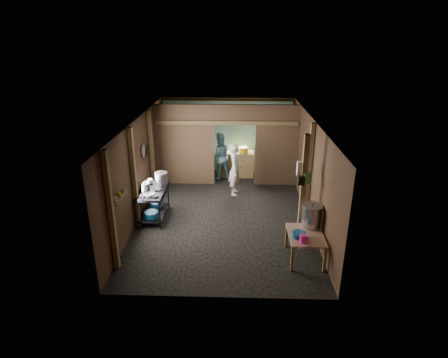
{
  "coord_description": "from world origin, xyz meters",
  "views": [
    {
      "loc": [
        0.31,
        -9.26,
        4.66
      ],
      "look_at": [
        0.0,
        -0.2,
        1.1
      ],
      "focal_mm": 30.1,
      "sensor_mm": 36.0,
      "label": 1
    }
  ],
  "objects_px": {
    "prep_table": "(305,246)",
    "pink_bucket": "(303,239)",
    "gas_range": "(153,204)",
    "yellow_tub": "(243,150)",
    "stock_pot": "(311,216)",
    "stove_pot_large": "(161,178)",
    "cook": "(235,169)"
  },
  "relations": [
    {
      "from": "yellow_tub",
      "to": "gas_range",
      "type": "bearing_deg",
      "value": -126.73
    },
    {
      "from": "gas_range",
      "to": "stock_pot",
      "type": "distance_m",
      "value": 4.16
    },
    {
      "from": "cook",
      "to": "stock_pot",
      "type": "bearing_deg",
      "value": -145.16
    },
    {
      "from": "stove_pot_large",
      "to": "stock_pot",
      "type": "bearing_deg",
      "value": -26.92
    },
    {
      "from": "stove_pot_large",
      "to": "prep_table",
      "type": "bearing_deg",
      "value": -32.64
    },
    {
      "from": "yellow_tub",
      "to": "cook",
      "type": "distance_m",
      "value": 1.59
    },
    {
      "from": "stove_pot_large",
      "to": "yellow_tub",
      "type": "relative_size",
      "value": 1.08
    },
    {
      "from": "gas_range",
      "to": "cook",
      "type": "bearing_deg",
      "value": 38.09
    },
    {
      "from": "gas_range",
      "to": "cook",
      "type": "height_order",
      "value": "cook"
    },
    {
      "from": "gas_range",
      "to": "yellow_tub",
      "type": "xyz_separation_m",
      "value": [
        2.43,
        3.26,
        0.53
      ]
    },
    {
      "from": "stove_pot_large",
      "to": "stock_pot",
      "type": "relative_size",
      "value": 0.65
    },
    {
      "from": "prep_table",
      "to": "pink_bucket",
      "type": "bearing_deg",
      "value": -109.86
    },
    {
      "from": "yellow_tub",
      "to": "cook",
      "type": "height_order",
      "value": "cook"
    },
    {
      "from": "stock_pot",
      "to": "yellow_tub",
      "type": "height_order",
      "value": "stock_pot"
    },
    {
      "from": "stock_pot",
      "to": "pink_bucket",
      "type": "xyz_separation_m",
      "value": [
        -0.29,
        -0.71,
        -0.16
      ]
    },
    {
      "from": "gas_range",
      "to": "stove_pot_large",
      "type": "distance_m",
      "value": 0.73
    },
    {
      "from": "cook",
      "to": "pink_bucket",
      "type": "bearing_deg",
      "value": -153.49
    },
    {
      "from": "yellow_tub",
      "to": "pink_bucket",
      "type": "bearing_deg",
      "value": -77.88
    },
    {
      "from": "stove_pot_large",
      "to": "stock_pot",
      "type": "xyz_separation_m",
      "value": [
        3.71,
        -1.88,
        -0.11
      ]
    },
    {
      "from": "gas_range",
      "to": "prep_table",
      "type": "relative_size",
      "value": 1.34
    },
    {
      "from": "cook",
      "to": "yellow_tub",
      "type": "bearing_deg",
      "value": -3.61
    },
    {
      "from": "prep_table",
      "to": "cook",
      "type": "bearing_deg",
      "value": 113.74
    },
    {
      "from": "stock_pot",
      "to": "stove_pot_large",
      "type": "bearing_deg",
      "value": 153.08
    },
    {
      "from": "gas_range",
      "to": "stock_pot",
      "type": "bearing_deg",
      "value": -20.39
    },
    {
      "from": "prep_table",
      "to": "stock_pot",
      "type": "relative_size",
      "value": 1.94
    },
    {
      "from": "prep_table",
      "to": "stove_pot_large",
      "type": "xyz_separation_m",
      "value": [
        -3.54,
        2.27,
        0.66
      ]
    },
    {
      "from": "stove_pot_large",
      "to": "pink_bucket",
      "type": "relative_size",
      "value": 2.09
    },
    {
      "from": "pink_bucket",
      "to": "yellow_tub",
      "type": "xyz_separation_m",
      "value": [
        -1.16,
        5.41,
        0.25
      ]
    },
    {
      "from": "stove_pot_large",
      "to": "pink_bucket",
      "type": "bearing_deg",
      "value": -37.18
    },
    {
      "from": "stock_pot",
      "to": "pink_bucket",
      "type": "height_order",
      "value": "stock_pot"
    },
    {
      "from": "pink_bucket",
      "to": "cook",
      "type": "xyz_separation_m",
      "value": [
        -1.43,
        3.85,
        0.11
      ]
    },
    {
      "from": "prep_table",
      "to": "cook",
      "type": "distance_m",
      "value": 3.88
    }
  ]
}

